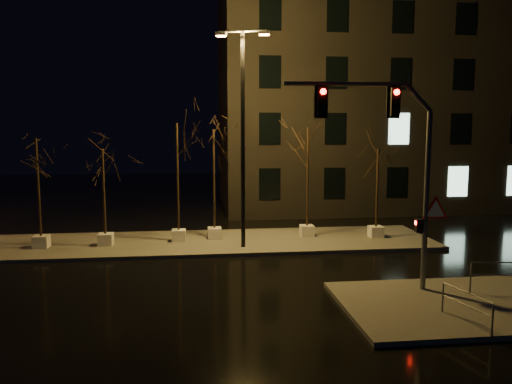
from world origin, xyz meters
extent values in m
plane|color=black|center=(0.00, 0.00, 0.00)|extent=(90.00, 90.00, 0.00)
cube|color=#4F4D46|center=(0.00, 6.00, 0.07)|extent=(22.00, 5.00, 0.15)
cube|color=#4F4D46|center=(7.50, -3.50, 0.07)|extent=(7.00, 5.00, 0.15)
cube|color=black|center=(14.00, 18.00, 7.50)|extent=(25.00, 12.00, 15.00)
cube|color=silver|center=(-7.41, 5.60, 0.43)|extent=(0.65, 0.65, 0.55)
cylinder|color=black|center=(-7.41, 5.60, 2.89)|extent=(0.11, 0.11, 4.38)
cube|color=silver|center=(-4.59, 5.71, 0.43)|extent=(0.65, 0.65, 0.55)
cylinder|color=black|center=(-4.59, 5.71, 2.65)|extent=(0.11, 0.11, 3.91)
cube|color=silver|center=(-1.26, 6.18, 0.43)|extent=(0.65, 0.65, 0.55)
cylinder|color=black|center=(-1.26, 6.18, 3.24)|extent=(0.11, 0.11, 5.08)
cube|color=silver|center=(0.46, 6.49, 0.43)|extent=(0.65, 0.65, 0.55)
cylinder|color=black|center=(0.46, 6.49, 3.09)|extent=(0.11, 0.11, 4.78)
cube|color=silver|center=(5.09, 6.54, 0.43)|extent=(0.65, 0.65, 0.55)
cylinder|color=black|center=(5.09, 6.54, 3.13)|extent=(0.11, 0.11, 4.87)
cube|color=silver|center=(8.43, 5.88, 0.43)|extent=(0.65, 0.65, 0.55)
cylinder|color=black|center=(8.43, 5.88, 2.61)|extent=(0.11, 0.11, 3.83)
cylinder|color=#5B5F63|center=(7.12, -2.10, 3.11)|extent=(0.18, 0.18, 5.91)
cylinder|color=#5B5F63|center=(4.32, -2.05, 6.89)|extent=(3.94, 0.21, 0.14)
cube|color=black|center=(5.94, -2.08, 6.35)|extent=(0.30, 0.22, 0.89)
cube|color=black|center=(3.57, -2.04, 6.35)|extent=(0.30, 0.22, 0.89)
cube|color=black|center=(6.90, -2.10, 2.32)|extent=(0.22, 0.18, 0.44)
cone|color=red|center=(7.41, -2.15, 2.81)|extent=(1.02, 0.05, 1.02)
sphere|color=#FF0C07|center=(7.12, -2.10, 6.64)|extent=(0.18, 0.18, 0.18)
cylinder|color=black|center=(1.70, 4.65, 4.92)|extent=(0.19, 0.19, 9.55)
cylinder|color=black|center=(1.70, 4.65, 9.70)|extent=(2.04, 0.69, 0.10)
cube|color=orange|center=(0.78, 4.93, 9.55)|extent=(0.53, 0.39, 0.19)
cube|color=orange|center=(2.61, 4.38, 9.55)|extent=(0.53, 0.39, 0.19)
cylinder|color=#5B5F63|center=(8.52, -2.61, 0.63)|extent=(0.05, 0.05, 0.97)
cylinder|color=#5B5F63|center=(9.68, -2.81, 1.17)|extent=(2.33, 0.46, 0.04)
cylinder|color=#5B5F63|center=(9.68, -2.81, 0.74)|extent=(2.33, 0.46, 0.04)
cylinder|color=#5B5F63|center=(7.16, -6.00, 0.57)|extent=(0.05, 0.05, 0.84)
cylinder|color=#5B5F63|center=(6.75, -4.18, 0.57)|extent=(0.05, 0.05, 0.84)
cylinder|color=#5B5F63|center=(6.95, -5.09, 1.04)|extent=(0.45, 1.83, 0.04)
cylinder|color=#5B5F63|center=(6.95, -5.09, 0.66)|extent=(0.45, 1.83, 0.04)
camera|label=1|loc=(-0.39, -17.53, 5.49)|focal=35.00mm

